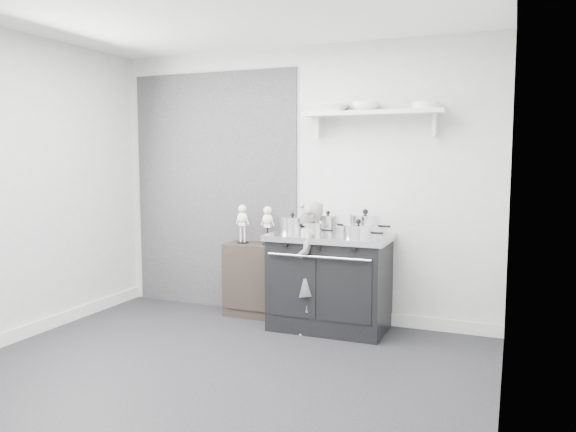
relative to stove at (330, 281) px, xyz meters
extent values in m
plane|color=black|center=(-0.46, -1.48, -0.45)|extent=(4.00, 4.00, 0.00)
cube|color=silver|center=(-0.46, 0.32, 0.90)|extent=(4.00, 0.02, 2.70)
cube|color=silver|center=(1.54, -1.48, 0.90)|extent=(0.02, 3.60, 2.70)
cube|color=black|center=(-1.41, 0.31, 0.80)|extent=(1.90, 0.02, 2.50)
cube|color=silver|center=(0.54, 0.30, -0.39)|extent=(2.00, 0.03, 0.12)
cube|color=silver|center=(-2.44, -1.48, -0.39)|extent=(0.03, 3.60, 0.12)
cube|color=silver|center=(0.34, 0.19, 1.57)|extent=(1.30, 0.26, 0.04)
cube|color=silver|center=(-0.21, 0.26, 1.45)|extent=(0.03, 0.12, 0.20)
cube|color=silver|center=(0.89, 0.26, 1.45)|extent=(0.03, 0.12, 0.20)
cube|color=black|center=(0.00, 0.00, -0.03)|extent=(1.06, 0.64, 0.85)
cube|color=silver|center=(0.00, 0.00, 0.42)|extent=(1.12, 0.68, 0.05)
cube|color=black|center=(-0.25, -0.31, -0.01)|extent=(0.45, 0.02, 0.55)
cube|color=black|center=(0.25, -0.31, -0.01)|extent=(0.45, 0.02, 0.55)
cylinder|color=silver|center=(0.00, -0.35, 0.29)|extent=(0.95, 0.02, 0.02)
cylinder|color=black|center=(-0.32, -0.33, 0.37)|extent=(0.04, 0.03, 0.04)
cylinder|color=black|center=(0.00, -0.33, 0.37)|extent=(0.04, 0.03, 0.04)
cylinder|color=black|center=(0.32, -0.33, 0.37)|extent=(0.04, 0.03, 0.04)
cube|color=black|center=(-0.85, 0.13, -0.08)|extent=(0.57, 0.33, 0.74)
imported|color=gray|center=(-0.16, -0.18, 0.15)|extent=(0.40, 0.50, 1.22)
cylinder|color=white|center=(-0.34, -0.11, 0.52)|extent=(0.22, 0.22, 0.14)
cylinder|color=white|center=(-0.34, -0.11, 0.60)|extent=(0.22, 0.22, 0.02)
sphere|color=black|center=(-0.34, -0.11, 0.63)|extent=(0.04, 0.04, 0.04)
cylinder|color=black|center=(-0.19, -0.11, 0.52)|extent=(0.10, 0.02, 0.02)
cylinder|color=white|center=(-0.06, 0.12, 0.52)|extent=(0.22, 0.22, 0.15)
cylinder|color=white|center=(-0.06, 0.12, 0.61)|extent=(0.23, 0.23, 0.02)
sphere|color=black|center=(-0.06, 0.12, 0.63)|extent=(0.04, 0.04, 0.04)
cylinder|color=black|center=(0.09, 0.12, 0.52)|extent=(0.10, 0.02, 0.02)
cylinder|color=white|center=(0.31, 0.08, 0.53)|extent=(0.29, 0.29, 0.17)
cylinder|color=white|center=(0.31, 0.08, 0.63)|extent=(0.29, 0.29, 0.02)
sphere|color=black|center=(0.31, 0.08, 0.66)|extent=(0.05, 0.05, 0.05)
cylinder|color=black|center=(0.50, 0.08, 0.53)|extent=(0.10, 0.02, 0.02)
cylinder|color=white|center=(0.31, -0.17, 0.50)|extent=(0.26, 0.26, 0.11)
cylinder|color=white|center=(0.31, -0.17, 0.56)|extent=(0.27, 0.27, 0.02)
sphere|color=black|center=(0.31, -0.17, 0.60)|extent=(0.05, 0.05, 0.05)
cylinder|color=black|center=(0.49, -0.17, 0.50)|extent=(0.10, 0.02, 0.02)
cylinder|color=white|center=(-0.10, -0.16, 0.50)|extent=(0.18, 0.18, 0.11)
cylinder|color=white|center=(-0.10, -0.16, 0.56)|extent=(0.18, 0.18, 0.02)
sphere|color=black|center=(-0.10, -0.16, 0.59)|extent=(0.03, 0.03, 0.03)
cylinder|color=black|center=(0.02, -0.16, 0.50)|extent=(0.10, 0.02, 0.02)
imported|color=white|center=(-0.04, 0.19, 1.62)|extent=(0.29, 0.29, 0.07)
imported|color=white|center=(0.27, 0.19, 1.63)|extent=(0.25, 0.25, 0.08)
cylinder|color=silver|center=(0.82, 0.19, 1.62)|extent=(0.24, 0.24, 0.06)
camera|label=1|loc=(1.58, -4.95, 1.16)|focal=35.00mm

